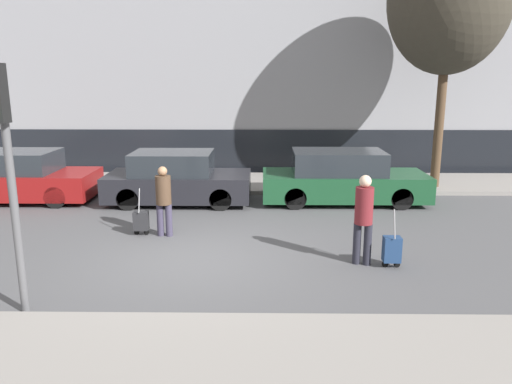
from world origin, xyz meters
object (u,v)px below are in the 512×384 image
object	(u,v)px
trolley_right	(392,249)
parked_car_1	(177,179)
traffic_light	(3,141)
parked_car_0	(21,178)
trolley_left	(141,221)
pedestrian_right	(364,214)
pedestrian_left	(164,197)
parked_car_2	(342,179)

from	to	relation	value
trolley_right	parked_car_1	bearing A→B (deg)	134.74
parked_car_1	traffic_light	size ratio (longest dim) A/B	1.09
parked_car_0	traffic_light	world-z (taller)	traffic_light
trolley_left	pedestrian_right	distance (m)	5.01
trolley_left	pedestrian_left	bearing A→B (deg)	-5.99
pedestrian_left	pedestrian_right	distance (m)	4.43
trolley_left	pedestrian_right	size ratio (longest dim) A/B	0.62
traffic_light	pedestrian_right	bearing A→B (deg)	21.47
parked_car_0	parked_car_2	xyz separation A→B (m)	(9.23, -0.06, 0.01)
parked_car_2	trolley_left	world-z (taller)	parked_car_2
pedestrian_left	traffic_light	world-z (taller)	traffic_light
pedestrian_left	parked_car_2	bearing A→B (deg)	41.55
pedestrian_left	parked_car_0	bearing A→B (deg)	151.92
parked_car_2	pedestrian_right	xyz separation A→B (m)	(-0.36, -4.86, 0.30)
parked_car_2	pedestrian_right	world-z (taller)	pedestrian_right
parked_car_0	trolley_right	xyz separation A→B (m)	(9.40, -5.09, -0.31)
trolley_left	traffic_light	size ratio (longest dim) A/B	0.29
parked_car_2	parked_car_1	bearing A→B (deg)	-178.27
parked_car_0	pedestrian_left	distance (m)	5.77
pedestrian_left	pedestrian_right	bearing A→B (deg)	-16.27
parked_car_1	pedestrian_right	xyz separation A→B (m)	(4.32, -4.72, 0.31)
pedestrian_right	trolley_right	xyz separation A→B (m)	(0.52, -0.17, -0.63)
pedestrian_right	traffic_light	size ratio (longest dim) A/B	0.47
parked_car_0	parked_car_2	bearing A→B (deg)	-0.36
trolley_left	traffic_light	xyz separation A→B (m)	(-0.87, -3.91, 2.30)
pedestrian_right	pedestrian_left	bearing A→B (deg)	-4.77
pedestrian_left	trolley_right	bearing A→B (deg)	-15.75
pedestrian_left	trolley_right	xyz separation A→B (m)	(4.62, -1.85, -0.54)
trolley_right	parked_car_0	bearing A→B (deg)	151.57
parked_car_0	parked_car_2	world-z (taller)	parked_car_2
parked_car_1	parked_car_2	bearing A→B (deg)	1.73
parked_car_0	traffic_light	size ratio (longest dim) A/B	1.12
traffic_light	parked_car_0	bearing A→B (deg)	115.31
trolley_left	traffic_light	world-z (taller)	traffic_light
parked_car_0	trolley_left	bearing A→B (deg)	-36.95
parked_car_2	pedestrian_right	distance (m)	4.89
parked_car_0	pedestrian_left	xyz separation A→B (m)	(4.77, -3.24, 0.23)
parked_car_0	pedestrian_right	bearing A→B (deg)	-29.01
trolley_left	parked_car_2	bearing A→B (deg)	31.95
pedestrian_right	trolley_right	world-z (taller)	pedestrian_right
pedestrian_right	trolley_right	size ratio (longest dim) A/B	1.53
parked_car_2	trolley_right	bearing A→B (deg)	-88.12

